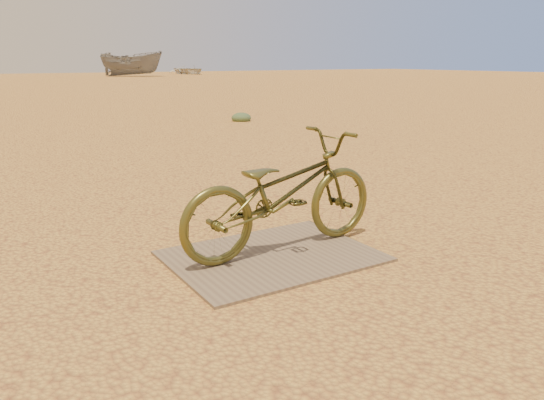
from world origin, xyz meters
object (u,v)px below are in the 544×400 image
boat_far_right (189,70)px  bicycle (282,193)px  plywood_board (272,256)px  boat_mid_right (132,64)px

boat_far_right → bicycle: bearing=-120.1°
plywood_board → bicycle: (0.14, 0.07, 0.48)m
boat_mid_right → boat_far_right: (7.20, 3.90, -0.65)m
plywood_board → boat_far_right: size_ratio=0.36×
boat_mid_right → bicycle: bearing=-159.0°
plywood_board → boat_far_right: bearing=67.4°
boat_mid_right → boat_far_right: boat_mid_right is taller
plywood_board → boat_far_right: boat_far_right is taller
bicycle → boat_mid_right: bearing=-18.4°
plywood_board → boat_far_right: 52.70m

